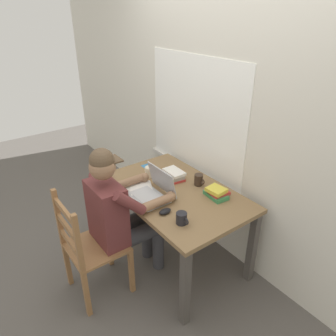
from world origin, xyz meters
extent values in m
plane|color=#56514C|center=(0.00, 0.00, 0.00)|extent=(8.00, 8.00, 0.00)
cube|color=silver|center=(0.00, 0.48, 1.30)|extent=(6.00, 0.04, 2.60)
cube|color=white|center=(-0.30, 0.46, 1.20)|extent=(1.24, 0.01, 1.07)
cube|color=beige|center=(-0.30, 0.45, 0.64)|extent=(1.30, 0.06, 0.04)
cube|color=olive|center=(0.00, 0.00, 0.70)|extent=(1.27, 0.81, 0.03)
cube|color=#4C4742|center=(-0.59, -0.35, 0.34)|extent=(0.06, 0.06, 0.69)
cube|color=#4C4742|center=(0.59, -0.35, 0.34)|extent=(0.06, 0.06, 0.69)
cube|color=#4C4742|center=(-0.59, 0.35, 0.34)|extent=(0.06, 0.06, 0.69)
cube|color=#4C4742|center=(0.59, 0.35, 0.34)|extent=(0.06, 0.06, 0.69)
cube|color=brown|center=(-0.08, -0.58, 0.69)|extent=(0.34, 0.20, 0.50)
sphere|color=#936B4C|center=(-0.08, -0.58, 1.09)|extent=(0.19, 0.19, 0.19)
sphere|color=brown|center=(-0.08, -0.58, 1.14)|extent=(0.17, 0.17, 0.17)
cube|color=brown|center=(-0.08, -0.50, 1.12)|extent=(0.13, 0.10, 0.01)
cylinder|color=#38383D|center=(-0.17, -0.38, 0.44)|extent=(0.13, 0.40, 0.13)
cylinder|color=#38383D|center=(0.01, -0.38, 0.44)|extent=(0.13, 0.40, 0.13)
cylinder|color=#38383D|center=(-0.17, -0.18, 0.22)|extent=(0.10, 0.10, 0.44)
cylinder|color=#38383D|center=(0.01, -0.18, 0.22)|extent=(0.10, 0.10, 0.44)
cylinder|color=brown|center=(-0.28, -0.49, 0.86)|extent=(0.10, 0.25, 0.24)
cylinder|color=#936B4C|center=(-0.28, -0.26, 0.77)|extent=(0.07, 0.28, 0.07)
sphere|color=#936B4C|center=(-0.27, -0.12, 0.77)|extent=(0.08, 0.08, 0.08)
cylinder|color=brown|center=(0.12, -0.49, 0.86)|extent=(0.10, 0.25, 0.24)
cylinder|color=#936B4C|center=(0.12, -0.26, 0.77)|extent=(0.07, 0.28, 0.07)
sphere|color=#936B4C|center=(0.11, -0.12, 0.77)|extent=(0.08, 0.08, 0.08)
cube|color=olive|center=(-0.08, -0.70, 0.43)|extent=(0.42, 0.42, 0.02)
cube|color=olive|center=(0.11, -0.51, 0.21)|extent=(0.04, 0.04, 0.42)
cube|color=olive|center=(-0.27, -0.51, 0.21)|extent=(0.04, 0.04, 0.42)
cube|color=olive|center=(0.11, -0.89, 0.21)|extent=(0.04, 0.04, 0.42)
cube|color=olive|center=(-0.27, -0.89, 0.21)|extent=(0.04, 0.04, 0.42)
cube|color=olive|center=(0.11, -0.89, 0.68)|extent=(0.04, 0.04, 0.48)
cube|color=olive|center=(-0.27, -0.89, 0.68)|extent=(0.04, 0.04, 0.48)
cube|color=olive|center=(-0.08, -0.89, 0.56)|extent=(0.36, 0.02, 0.04)
cube|color=olive|center=(-0.08, -0.89, 0.70)|extent=(0.36, 0.02, 0.04)
cube|color=olive|center=(-0.08, -0.89, 0.84)|extent=(0.36, 0.02, 0.04)
cube|color=#ADAFB2|center=(-0.04, -0.24, 0.73)|extent=(0.33, 0.23, 0.02)
cube|color=silver|center=(-0.04, -0.24, 0.74)|extent=(0.29, 0.17, 0.00)
cube|color=#ADAFB2|center=(-0.04, -0.10, 0.84)|extent=(0.33, 0.06, 0.22)
cube|color=silver|center=(-0.04, -0.10, 0.84)|extent=(0.29, 0.05, 0.19)
ellipsoid|color=black|center=(0.21, -0.25, 0.74)|extent=(0.06, 0.10, 0.03)
cylinder|color=beige|center=(-0.34, -0.03, 0.77)|extent=(0.08, 0.08, 0.09)
torus|color=beige|center=(-0.28, -0.03, 0.77)|extent=(0.05, 0.01, 0.05)
cylinder|color=black|center=(0.38, -0.23, 0.76)|extent=(0.08, 0.08, 0.09)
torus|color=black|center=(0.43, -0.23, 0.77)|extent=(0.05, 0.01, 0.05)
cylinder|color=#38281E|center=(0.04, 0.23, 0.77)|extent=(0.07, 0.07, 0.10)
torus|color=#38281E|center=(0.09, 0.23, 0.77)|extent=(0.05, 0.01, 0.05)
cube|color=#38844C|center=(0.27, 0.21, 0.74)|extent=(0.20, 0.14, 0.03)
cube|color=#BC332D|center=(0.27, 0.23, 0.76)|extent=(0.16, 0.17, 0.02)
cube|color=gold|center=(0.28, 0.21, 0.79)|extent=(0.15, 0.14, 0.03)
cube|color=#BC332D|center=(-0.16, 0.12, 0.73)|extent=(0.20, 0.17, 0.02)
cube|color=gray|center=(-0.17, 0.12, 0.76)|extent=(0.20, 0.15, 0.03)
cube|color=white|center=(-0.18, 0.13, 0.78)|extent=(0.20, 0.13, 0.02)
cube|color=white|center=(-0.19, -0.21, 0.73)|extent=(0.28, 0.26, 0.02)
cube|color=silver|center=(-0.26, -0.25, 0.73)|extent=(0.22, 0.20, 0.02)
cube|color=teal|center=(-0.50, 0.07, 0.72)|extent=(0.13, 0.09, 0.00)
camera|label=1|loc=(1.78, -1.39, 2.10)|focal=33.86mm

